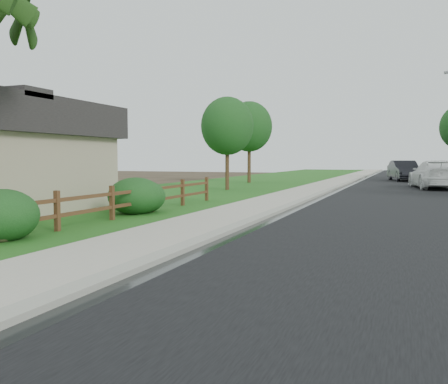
% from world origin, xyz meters
% --- Properties ---
extents(ground, '(120.00, 120.00, 0.00)m').
position_xyz_m(ground, '(0.00, 0.00, 0.00)').
color(ground, '#34291C').
extents(road, '(8.00, 90.00, 0.02)m').
position_xyz_m(road, '(4.60, 35.00, 0.01)').
color(road, black).
rests_on(road, ground).
extents(curb, '(0.40, 90.00, 0.12)m').
position_xyz_m(curb, '(0.40, 35.00, 0.06)').
color(curb, gray).
rests_on(curb, ground).
extents(wet_gutter, '(0.50, 90.00, 0.00)m').
position_xyz_m(wet_gutter, '(0.75, 35.00, 0.02)').
color(wet_gutter, black).
rests_on(wet_gutter, road).
extents(sidewalk, '(2.20, 90.00, 0.10)m').
position_xyz_m(sidewalk, '(-0.90, 35.00, 0.05)').
color(sidewalk, '#ABA795').
rests_on(sidewalk, ground).
extents(grass_strip, '(1.60, 90.00, 0.06)m').
position_xyz_m(grass_strip, '(-2.80, 35.00, 0.03)').
color(grass_strip, '#245C1A').
rests_on(grass_strip, ground).
extents(lawn_near, '(9.00, 90.00, 0.04)m').
position_xyz_m(lawn_near, '(-8.00, 35.00, 0.02)').
color(lawn_near, '#245C1A').
rests_on(lawn_near, ground).
extents(ranch_fence, '(0.12, 16.92, 1.10)m').
position_xyz_m(ranch_fence, '(-3.60, 6.40, 0.62)').
color(ranch_fence, '#442D16').
rests_on(ranch_fence, ground).
extents(white_suv, '(3.43, 6.46, 1.78)m').
position_xyz_m(white_suv, '(6.32, 28.50, 0.91)').
color(white_suv, white).
rests_on(white_suv, road).
extents(dark_car_mid, '(3.10, 5.13, 1.63)m').
position_xyz_m(dark_car_mid, '(7.20, 36.56, 0.84)').
color(dark_car_mid, black).
rests_on(dark_car_mid, road).
extents(dark_car_far, '(3.02, 5.59, 1.75)m').
position_xyz_m(dark_car_far, '(4.36, 39.36, 0.89)').
color(dark_car_far, black).
rests_on(dark_car_far, road).
extents(shrub_a, '(2.01, 2.01, 1.22)m').
position_xyz_m(shrub_a, '(-3.90, 3.74, 0.61)').
color(shrub_a, '#173F16').
rests_on(shrub_a, ground).
extents(shrub_c, '(1.65, 1.65, 1.18)m').
position_xyz_m(shrub_c, '(-3.90, 9.83, 0.59)').
color(shrub_c, '#173F16').
rests_on(shrub_c, ground).
extents(shrub_d, '(2.43, 2.43, 1.28)m').
position_xyz_m(shrub_d, '(-3.90, 9.41, 0.64)').
color(shrub_d, '#173F16').
rests_on(shrub_d, ground).
extents(tree_near_left, '(3.17, 3.17, 5.62)m').
position_xyz_m(tree_near_left, '(-5.49, 22.30, 3.87)').
color(tree_near_left, '#352816').
rests_on(tree_near_left, ground).
extents(tree_mid_left, '(3.58, 3.58, 6.41)m').
position_xyz_m(tree_mid_left, '(-7.00, 31.12, 4.42)').
color(tree_mid_left, '#352816').
rests_on(tree_mid_left, ground).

